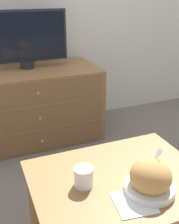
% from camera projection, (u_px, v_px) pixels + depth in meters
% --- Properties ---
extents(ground_plane, '(12.00, 12.00, 0.00)m').
position_uv_depth(ground_plane, '(34.00, 122.00, 2.88)').
color(ground_plane, '#70665B').
extents(dresser, '(1.16, 0.58, 0.63)m').
position_uv_depth(dresser, '(33.00, 105.00, 2.47)').
color(dresser, olive).
rests_on(dresser, ground_plane).
extents(tv, '(0.71, 0.12, 0.48)m').
position_uv_depth(tv, '(25.00, 38.00, 2.31)').
color(tv, '#232328').
rests_on(tv, dresser).
extents(coffee_table, '(0.81, 0.63, 0.46)m').
position_uv_depth(coffee_table, '(119.00, 190.00, 1.32)').
color(coffee_table, '#9E6B3D').
rests_on(coffee_table, ground_plane).
extents(takeout_bowl, '(0.22, 0.22, 0.19)m').
position_uv_depth(takeout_bowl, '(150.00, 179.00, 1.19)').
color(takeout_bowl, silver).
rests_on(takeout_bowl, coffee_table).
extents(drink_cup, '(0.09, 0.09, 0.09)m').
position_uv_depth(drink_cup, '(84.00, 178.00, 1.24)').
color(drink_cup, '#9E6638').
rests_on(drink_cup, coffee_table).
extents(napkin, '(0.18, 0.18, 0.00)m').
position_uv_depth(napkin, '(134.00, 203.00, 1.15)').
color(napkin, white).
rests_on(napkin, coffee_table).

